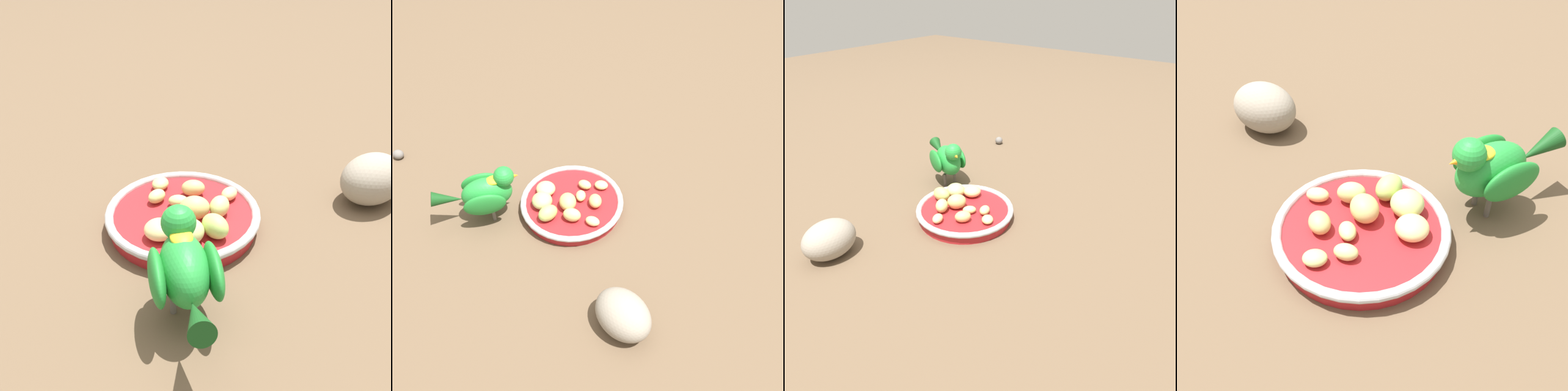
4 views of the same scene
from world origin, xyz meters
The scene contains 14 objects.
ground_plane centered at (0.00, 0.00, 0.00)m, with size 4.00×4.00×0.00m, color brown.
feeding_bowl centered at (0.03, 0.00, 0.01)m, with size 0.20×0.20×0.03m.
apple_piece_0 centered at (-0.04, 0.01, 0.03)m, with size 0.03×0.02×0.02m, color #E5C67F.
apple_piece_1 centered at (0.02, 0.02, 0.04)m, with size 0.04×0.03×0.03m, color tan.
apple_piece_2 centered at (0.08, 0.02, 0.03)m, with size 0.04×0.04×0.02m, color #E5C67F.
apple_piece_3 centered at (0.04, -0.04, 0.03)m, with size 0.03×0.02×0.02m, color #C6D17A.
apple_piece_4 centered at (0.02, 0.06, 0.04)m, with size 0.04×0.03×0.03m, color #B2CC66.
apple_piece_5 centered at (-0.01, 0.03, 0.03)m, with size 0.03×0.02×0.03m, color #C6D17A.
apple_piece_6 centered at (-0.01, -0.03, 0.03)m, with size 0.03×0.02×0.02m, color tan.
apple_piece_7 centered at (0.06, 0.05, 0.04)m, with size 0.04×0.04×0.03m, color #C6D17A.
apple_piece_8 centered at (0.02, -0.02, 0.03)m, with size 0.03×0.02×0.02m, color #C6D17A.
apple_piece_9 centered at (0.02, -0.07, 0.03)m, with size 0.03×0.02×0.01m, color #C6D17A.
parrot centered at (0.12, 0.13, 0.07)m, with size 0.11×0.16×0.12m.
rock_large centered at (-0.22, 0.11, 0.04)m, with size 0.10×0.08×0.07m, color gray.
Camera 1 is at (0.38, 0.48, 0.44)m, focal length 51.70 mm.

